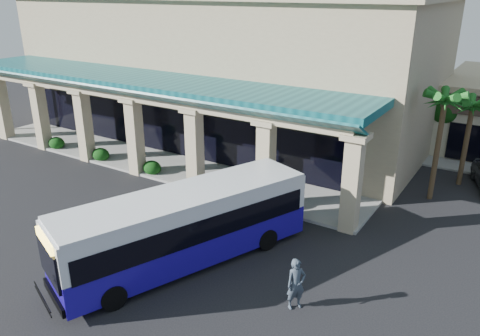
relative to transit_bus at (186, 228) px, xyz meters
The scene contains 9 objects.
ground 2.28m from the transit_bus, 142.65° to the left, with size 110.00×110.00×0.00m, color black.
main_building 19.81m from the transit_bus, 118.71° to the left, with size 30.80×14.80×11.35m, color tan, non-canonical shape.
arcade 12.21m from the transit_bus, 140.04° to the left, with size 30.00×6.20×5.70m, color #0D4A51, non-canonical shape.
palm_0 14.10m from the transit_bus, 59.07° to the left, with size 2.40×2.40×6.60m, color #175919, non-canonical shape.
palm_1 17.14m from the transit_bus, 61.37° to the left, with size 2.40×2.40×5.80m, color #175919, non-canonical shape.
palm_2 25.01m from the transit_bus, 162.52° to the left, with size 2.40×2.40×6.20m, color #175919, non-canonical shape.
broadleaf_tree 20.95m from the transit_bus, 72.80° to the left, with size 2.60×2.60×4.81m, color black, non-canonical shape.
transit_bus is the anchor object (origin of this frame).
pedestrian 5.16m from the transit_bus, ahead, with size 0.71×0.46×1.94m, color #3A4653.
Camera 1 is at (12.20, -14.05, 10.71)m, focal length 35.00 mm.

